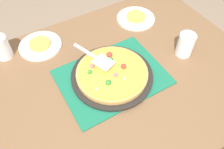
# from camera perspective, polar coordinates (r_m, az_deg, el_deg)

# --- Properties ---
(ground_plane) EXTENTS (8.00, 8.00, 0.00)m
(ground_plane) POSITION_cam_1_polar(r_m,az_deg,el_deg) (1.73, 0.00, -16.27)
(ground_plane) COLOR #84705B
(dining_table) EXTENTS (1.40, 1.00, 0.75)m
(dining_table) POSITION_cam_1_polar(r_m,az_deg,el_deg) (1.16, 0.00, -4.01)
(dining_table) COLOR brown
(dining_table) RESTS_ON ground_plane
(placemat) EXTENTS (0.48, 0.36, 0.01)m
(placemat) POSITION_cam_1_polar(r_m,az_deg,el_deg) (1.07, 0.00, -0.57)
(placemat) COLOR #196B4C
(placemat) RESTS_ON dining_table
(pizza_pan) EXTENTS (0.38, 0.38, 0.01)m
(pizza_pan) POSITION_cam_1_polar(r_m,az_deg,el_deg) (1.06, 0.00, -0.24)
(pizza_pan) COLOR black
(pizza_pan) RESTS_ON placemat
(pizza) EXTENTS (0.33, 0.33, 0.05)m
(pizza) POSITION_cam_1_polar(r_m,az_deg,el_deg) (1.05, -0.03, 0.49)
(pizza) COLOR tan
(pizza) RESTS_ON pizza_pan
(plate_near_left) EXTENTS (0.22, 0.22, 0.01)m
(plate_near_left) POSITION_cam_1_polar(r_m,az_deg,el_deg) (1.39, 5.92, 13.70)
(plate_near_left) COLOR white
(plate_near_left) RESTS_ON dining_table
(plate_far_right) EXTENTS (0.22, 0.22, 0.01)m
(plate_far_right) POSITION_cam_1_polar(r_m,az_deg,el_deg) (1.27, -17.34, 6.88)
(plate_far_right) COLOR white
(plate_far_right) RESTS_ON dining_table
(served_slice_left) EXTENTS (0.11, 0.11, 0.02)m
(served_slice_left) POSITION_cam_1_polar(r_m,az_deg,el_deg) (1.38, 5.97, 14.12)
(served_slice_left) COLOR #EAB747
(served_slice_left) RESTS_ON plate_near_left
(served_slice_right) EXTENTS (0.11, 0.11, 0.02)m
(served_slice_right) POSITION_cam_1_polar(r_m,az_deg,el_deg) (1.26, -17.48, 7.30)
(served_slice_right) COLOR #EAB747
(served_slice_right) RESTS_ON plate_far_right
(cup_near) EXTENTS (0.08, 0.08, 0.12)m
(cup_near) POSITION_cam_1_polar(r_m,az_deg,el_deg) (1.19, 17.77, 7.09)
(cup_near) COLOR white
(cup_near) RESTS_ON dining_table
(cup_far) EXTENTS (0.08, 0.08, 0.12)m
(cup_far) POSITION_cam_1_polar(r_m,az_deg,el_deg) (1.24, -25.77, 6.10)
(cup_far) COLOR white
(cup_far) RESTS_ON dining_table
(pizza_server) EXTENTS (0.12, 0.23, 0.01)m
(pizza_server) POSITION_cam_1_polar(r_m,az_deg,el_deg) (1.06, -4.11, 4.25)
(pizza_server) COLOR silver
(pizza_server) RESTS_ON pizza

